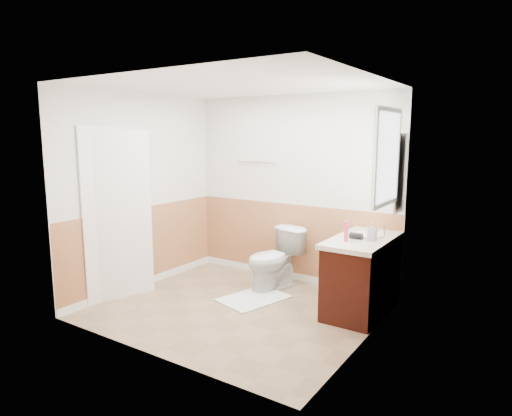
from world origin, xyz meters
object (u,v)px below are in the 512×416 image
Objects in this scene: soap_dispenser at (372,232)px; vanity_cabinet at (362,277)px; toilet at (274,259)px; bath_mat at (254,298)px; lotion_bottle at (346,231)px.

vanity_cabinet is at bearing 150.26° from soap_dispenser.
toilet is 0.98× the size of bath_mat.
vanity_cabinet is (1.21, -0.11, 0.01)m from toilet.
lotion_bottle is at bearing -2.72° from toilet.
vanity_cabinet is at bearing 16.66° from bath_mat.
toilet is 3.97× the size of soap_dispenser.
toilet is at bearing 172.41° from soap_dispenser.
soap_dispenser reaches higher than vanity_cabinet.
soap_dispenser is at bearing 41.21° from lotion_bottle.
lotion_bottle is (1.11, 0.10, 0.95)m from bath_mat.
toilet is 1.30m from lotion_bottle.
vanity_cabinet is 5.00× the size of lotion_bottle.
soap_dispenser is (0.22, 0.19, -0.01)m from lotion_bottle.
lotion_bottle is (-0.10, -0.26, 0.56)m from vanity_cabinet.
toilet is at bearing 90.00° from bath_mat.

